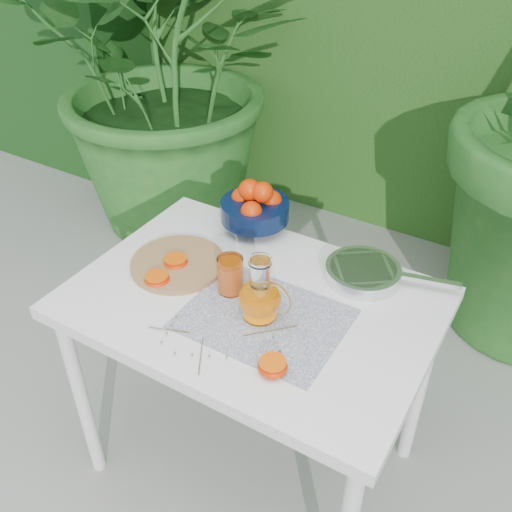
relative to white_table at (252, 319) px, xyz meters
The scene contains 11 objects.
ground 0.69m from the white_table, 151.62° to the left, with size 60.00×60.00×0.00m, color #989592.
potted_plant_left 1.69m from the white_table, 134.19° to the left, with size 1.77×1.77×1.77m, color #226121.
white_table is the anchor object (origin of this frame).
placemat 0.13m from the white_table, 39.61° to the right, with size 0.42×0.33×0.00m, color #0D154E.
cutting_board 0.28m from the white_table, behind, with size 0.28×0.28×0.02m, color #9F7247.
fruit_bowl 0.39m from the white_table, 119.76° to the left, with size 0.28×0.28×0.18m.
juice_pitcher 0.17m from the white_table, 43.52° to the right, with size 0.17×0.13×0.19m.
juice_tumbler 0.15m from the white_table, behind, with size 0.10×0.10×0.11m.
saute_pan 0.35m from the white_table, 46.00° to the left, with size 0.40×0.26×0.04m.
orange_halves 0.18m from the white_table, 138.92° to the right, with size 0.53×0.30×0.04m.
thyme_sprigs 0.21m from the white_table, 87.61° to the right, with size 0.34×0.28×0.01m.
Camera 1 is at (0.77, -1.11, 1.77)m, focal length 40.00 mm.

